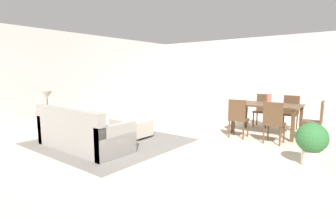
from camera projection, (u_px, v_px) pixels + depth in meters
name	position (u px, v px, depth m)	size (l,w,h in m)	color
ground_plane	(187.00, 155.00, 4.92)	(10.80, 10.80, 0.00)	beige
wall_back	(272.00, 78.00, 8.62)	(9.00, 0.12, 2.70)	beige
wall_left	(72.00, 79.00, 7.85)	(0.12, 11.00, 2.70)	beige
area_rug	(110.00, 141.00, 5.87)	(3.00, 2.80, 0.01)	slate
couch	(82.00, 134.00, 5.31)	(2.12, 0.88, 0.86)	gray
ottoman_table	(131.00, 127.00, 6.30)	(0.96, 0.56, 0.42)	#B7AD9E
side_table	(48.00, 118.00, 6.13)	(0.40, 0.40, 0.60)	brown
table_lamp	(47.00, 96.00, 6.05)	(0.26, 0.26, 0.53)	brown
dining_table	(267.00, 108.00, 6.52)	(1.53, 0.98, 0.76)	#513823
dining_chair_near_left	(238.00, 116.00, 6.13)	(0.43, 0.43, 0.92)	#513823
dining_chair_near_right	(274.00, 120.00, 5.60)	(0.41, 0.41, 0.92)	#513823
dining_chair_far_left	(263.00, 108.00, 7.46)	(0.42, 0.42, 0.92)	#513823
dining_chair_far_right	(290.00, 111.00, 7.02)	(0.41, 0.41, 0.92)	#513823
dining_chair_head_east	(317.00, 118.00, 5.84)	(0.42, 0.42, 0.92)	#513823
vase_centerpiece	(269.00, 99.00, 6.45)	(0.11, 0.11, 0.25)	#B26659
book_on_ottoman	(133.00, 119.00, 6.21)	(0.26, 0.20, 0.03)	silver
potted_plant	(312.00, 141.00, 4.32)	(0.51, 0.51, 0.73)	beige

